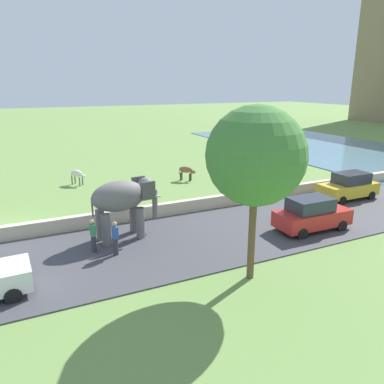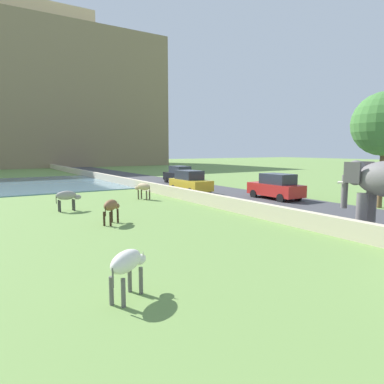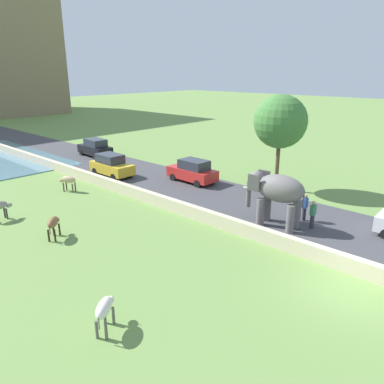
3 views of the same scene
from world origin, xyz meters
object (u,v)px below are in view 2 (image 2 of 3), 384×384
car_yellow (190,182)px  cow_brown (111,206)px  elephant (384,184)px  cow_tan (143,187)px  cow_white (127,263)px  car_red (276,187)px  cow_grey (67,196)px  car_black (179,175)px

car_yellow → cow_brown: car_yellow is taller
elephant → cow_brown: elephant is taller
cow_tan → cow_white: (-6.96, -14.54, 0.00)m
car_yellow → cow_brown: size_ratio=3.29×
car_yellow → cow_tan: 4.68m
car_red → cow_white: size_ratio=3.07×
cow_white → car_yellow: bearing=53.7°
cow_tan → cow_grey: (-5.50, -1.95, 0.00)m
car_red → cow_tan: car_red is taller
car_yellow → cow_tan: size_ratio=2.85×
car_black → cow_tan: size_ratio=2.89×
cow_white → elephant: bearing=2.4°
cow_white → cow_brown: bearing=73.3°
car_black → cow_tan: car_black is taller
car_red → cow_brown: 12.34m
car_yellow → cow_grey: (-10.04, -3.09, -0.06)m
car_black → cow_tan: bearing=-132.9°
car_yellow → car_black: bearing=66.2°
cow_tan → car_red: bearing=-32.9°
car_black → car_yellow: bearing=-113.8°
cow_tan → cow_brown: same height
car_red → cow_tan: 9.16m
cow_tan → cow_grey: size_ratio=1.01×
car_black → car_red: 13.25m
car_yellow → cow_grey: 10.51m
car_yellow → cow_white: size_ratio=3.05×
car_black → cow_grey: 16.69m
cow_brown → cow_white: bearing=-106.7°
cow_grey → car_red: bearing=-12.9°
car_black → cow_brown: size_ratio=3.34×
elephant → cow_brown: (-9.07, 7.51, -1.20)m
elephant → car_red: size_ratio=0.88×
elephant → cow_grey: bearing=129.6°
cow_tan → cow_brown: size_ratio=1.15×
car_black → car_yellow: 7.80m
car_yellow → cow_brown: 11.91m
elephant → cow_grey: 15.76m
cow_grey → cow_tan: bearing=19.5°
cow_grey → elephant: bearing=-50.4°
elephant → cow_white: size_ratio=2.69×
car_red → cow_tan: bearing=147.1°
car_red → elephant: bearing=-109.3°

